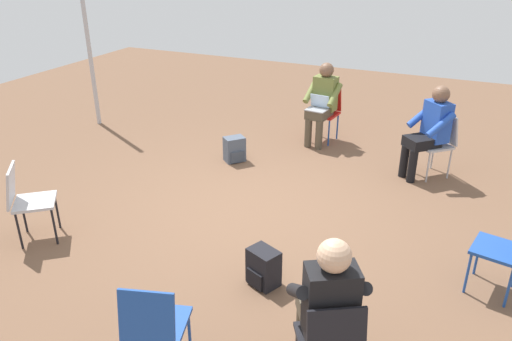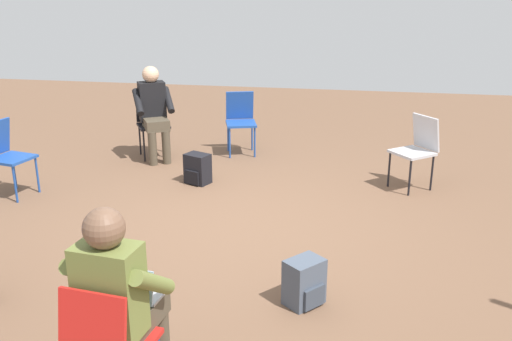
{
  "view_description": "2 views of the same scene",
  "coord_description": "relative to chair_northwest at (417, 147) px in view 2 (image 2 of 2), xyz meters",
  "views": [
    {
      "loc": [
        -4.65,
        -2.13,
        2.9
      ],
      "look_at": [
        0.01,
        -0.04,
        0.54
      ],
      "focal_mm": 35.0,
      "sensor_mm": 36.0,
      "label": 1
    },
    {
      "loc": [
        5.01,
        1.18,
        2.34
      ],
      "look_at": [
        0.01,
        0.27,
        0.61
      ],
      "focal_mm": 40.0,
      "sensor_mm": 36.0,
      "label": 2
    }
  ],
  "objects": [
    {
      "name": "person_in_black",
      "position": [
        -0.54,
        -3.35,
        0.2
      ],
      "size": [
        0.63,
        0.62,
        1.24
      ],
      "rotation": [
        0.0,
        0.0,
        -1.04
      ],
      "color": "#4C4233",
      "rests_on": "ground"
    },
    {
      "name": "chair_west",
      "position": [
        -1.02,
        -2.28,
        0.0
      ],
      "size": [
        0.53,
        0.5,
        0.85
      ],
      "rotation": [
        0.0,
        0.0,
        -1.28
      ],
      "color": "#1E4799",
      "rests_on": "ground"
    },
    {
      "name": "chair_south",
      "position": [
        1.05,
        -4.51,
        0.0
      ],
      "size": [
        0.47,
        0.51,
        0.85
      ],
      "rotation": [
        0.0,
        0.0,
        -0.21
      ],
      "color": "#1E4799",
      "rests_on": "ground"
    },
    {
      "name": "person_with_laptop",
      "position": [
        3.94,
        -1.92,
        0.2
      ],
      "size": [
        0.55,
        0.53,
        1.24
      ],
      "rotation": [
        0.0,
        0.0,
        1.45
      ],
      "color": "#4C4233",
      "rests_on": "ground"
    },
    {
      "name": "ground_plane",
      "position": [
        1.49,
        -1.88,
        -0.5
      ],
      "size": [
        15.01,
        15.01,
        0.0
      ],
      "primitive_type": "plane",
      "color": "brown"
    },
    {
      "name": "chair_northwest",
      "position": [
        0.0,
        0.0,
        0.0
      ],
      "size": [
        0.58,
        0.58,
        0.85
      ],
      "rotation": [
        0.0,
        0.0,
        -2.45
      ],
      "color": "#B7B7BC",
      "rests_on": "ground"
    },
    {
      "name": "backpack_near_laptop_user",
      "position": [
        2.74,
        -1.02,
        -0.34
      ],
      "size": [
        0.34,
        0.33,
        0.36
      ],
      "rotation": [
        0.0,
        0.0,
        5.57
      ],
      "color": "#475160",
      "rests_on": "ground"
    },
    {
      "name": "chair_southwest",
      "position": [
        -0.68,
        -3.44,
        0.0
      ],
      "size": [
        0.57,
        0.56,
        0.85
      ],
      "rotation": [
        0.0,
        0.0,
        -1.04
      ],
      "color": "black",
      "rests_on": "ground"
    },
    {
      "name": "backpack_by_empty_chair",
      "position": [
        0.31,
        -2.53,
        -0.34
      ],
      "size": [
        0.31,
        0.34,
        0.36
      ],
      "rotation": [
        0.0,
        0.0,
        1.16
      ],
      "color": "black",
      "rests_on": "ground"
    }
  ]
}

